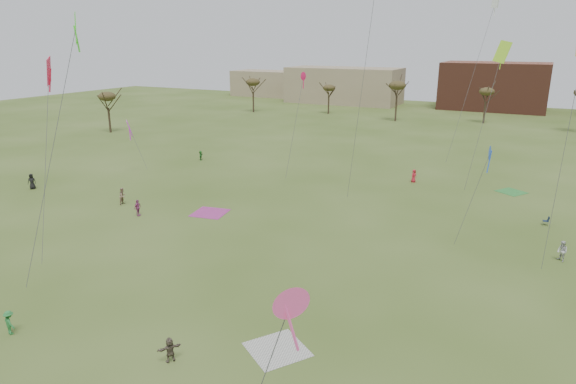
% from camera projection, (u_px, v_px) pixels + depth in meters
% --- Properties ---
extents(ground, '(260.00, 260.00, 0.00)m').
position_uv_depth(ground, '(203.00, 321.00, 32.27)').
color(ground, '#3B541A').
rests_on(ground, ground).
extents(flyer_near_center, '(1.11, 0.78, 1.57)m').
position_uv_depth(flyer_near_center, '(9.00, 323.00, 30.65)').
color(flyer_near_center, '#287836').
rests_on(flyer_near_center, ground).
extents(spectator_fore_b, '(0.79, 0.97, 1.87)m').
position_uv_depth(spectator_fore_b, '(123.00, 196.00, 55.12)').
color(spectator_fore_b, '#93725D').
rests_on(spectator_fore_b, ground).
extents(spectator_fore_c, '(1.15, 1.39, 1.49)m').
position_uv_depth(spectator_fore_c, '(170.00, 350.00, 28.03)').
color(spectator_fore_c, brown).
rests_on(spectator_fore_c, ground).
extents(flyer_mid_a, '(1.11, 1.06, 1.91)m').
position_uv_depth(flyer_mid_a, '(32.00, 181.00, 60.77)').
color(flyer_mid_a, black).
rests_on(flyer_mid_a, ground).
extents(spectator_mid_d, '(0.54, 1.06, 1.74)m').
position_uv_depth(spectator_mid_d, '(138.00, 208.00, 51.43)').
color(spectator_mid_d, '#A54481').
rests_on(spectator_mid_d, ground).
extents(spectator_mid_e, '(1.05, 1.07, 1.74)m').
position_uv_depth(spectator_mid_e, '(562.00, 251.00, 40.80)').
color(spectator_mid_e, silver).
rests_on(spectator_mid_e, ground).
extents(flyer_far_a, '(0.94, 1.42, 1.47)m').
position_uv_depth(flyer_far_a, '(201.00, 155.00, 75.56)').
color(flyer_far_a, '#2A7E2B').
rests_on(flyer_far_a, ground).
extents(flyer_far_b, '(0.83, 0.97, 1.67)m').
position_uv_depth(flyer_far_b, '(414.00, 176.00, 63.72)').
color(flyer_far_b, red).
rests_on(flyer_far_b, ground).
extents(blanket_cream, '(4.42, 4.42, 0.03)m').
position_uv_depth(blanket_cream, '(277.00, 350.00, 29.30)').
color(blanket_cream, beige).
rests_on(blanket_cream, ground).
extents(blanket_plum, '(3.92, 3.92, 0.03)m').
position_uv_depth(blanket_plum, '(210.00, 213.00, 52.53)').
color(blanket_plum, '#AD3589').
rests_on(blanket_plum, ground).
extents(blanket_olive, '(3.87, 3.87, 0.03)m').
position_uv_depth(blanket_olive, '(511.00, 192.00, 59.79)').
color(blanket_olive, '#328A38').
rests_on(blanket_olive, ground).
extents(camp_chair_right, '(0.63, 0.60, 0.87)m').
position_uv_depth(camp_chair_right, '(546.00, 223.00, 49.00)').
color(camp_chair_right, '#142139').
rests_on(camp_chair_right, ground).
extents(kites_aloft, '(61.29, 61.41, 25.55)m').
position_uv_depth(kites_aloft, '(407.00, 31.00, 48.31)').
color(kites_aloft, red).
rests_on(kites_aloft, ground).
extents(tree_line, '(117.44, 49.32, 8.91)m').
position_uv_depth(tree_line, '(431.00, 95.00, 98.74)').
color(tree_line, '#3A2B1E').
rests_on(tree_line, ground).
extents(building_tan, '(32.00, 14.00, 10.00)m').
position_uv_depth(building_tan, '(344.00, 85.00, 143.96)').
color(building_tan, '#937F60').
rests_on(building_tan, ground).
extents(building_brick, '(26.00, 16.00, 12.00)m').
position_uv_depth(building_brick, '(494.00, 86.00, 130.37)').
color(building_brick, brown).
rests_on(building_brick, ground).
extents(building_tan_west, '(20.00, 12.00, 8.00)m').
position_uv_depth(building_tan_west, '(266.00, 83.00, 163.36)').
color(building_tan_west, '#937F60').
rests_on(building_tan_west, ground).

